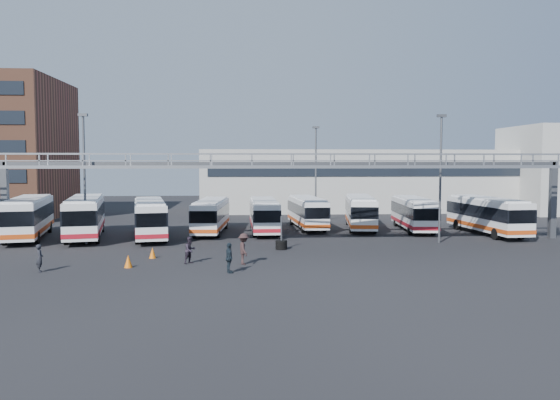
{
  "coord_description": "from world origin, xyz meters",
  "views": [
    {
      "loc": [
        -3.57,
        -35.4,
        6.46
      ],
      "look_at": [
        -0.85,
        6.0,
        3.56
      ],
      "focal_mm": 35.0,
      "sensor_mm": 36.0,
      "label": 1
    }
  ],
  "objects": [
    {
      "name": "bus_6",
      "position": [
        7.59,
        16.31,
        1.75
      ],
      "size": [
        3.85,
        10.66,
        3.17
      ],
      "rotation": [
        0.0,
        0.0,
        -0.14
      ],
      "color": "silver",
      "rests_on": "ground"
    },
    {
      "name": "light_pole_back",
      "position": [
        4.0,
        22.0,
        5.73
      ],
      "size": [
        0.7,
        0.35,
        10.21
      ],
      "color": "#4C4F54",
      "rests_on": "ground"
    },
    {
      "name": "warehouse",
      "position": [
        12.0,
        38.0,
        4.0
      ],
      "size": [
        42.0,
        14.0,
        8.0
      ],
      "primitive_type": "cube",
      "color": "#9E9E99",
      "rests_on": "ground"
    },
    {
      "name": "bus_8",
      "position": [
        18.09,
        11.79,
        1.82
      ],
      "size": [
        3.37,
        11.01,
        3.29
      ],
      "rotation": [
        0.0,
        0.0,
        0.08
      ],
      "color": "silver",
      "rests_on": "ground"
    },
    {
      "name": "pedestrian_d",
      "position": [
        -4.46,
        -3.88,
        0.89
      ],
      "size": [
        0.68,
        1.12,
        1.78
      ],
      "primitive_type": "imported",
      "rotation": [
        0.0,
        0.0,
        1.82
      ],
      "color": "black",
      "rests_on": "ground"
    },
    {
      "name": "ground",
      "position": [
        0.0,
        0.0,
        0.0
      ],
      "size": [
        140.0,
        140.0,
        0.0
      ],
      "primitive_type": "plane",
      "color": "black",
      "rests_on": "ground"
    },
    {
      "name": "bus_7",
      "position": [
        12.37,
        14.89,
        1.71
      ],
      "size": [
        3.2,
        10.34,
        3.09
      ],
      "rotation": [
        0.0,
        0.0,
        -0.08
      ],
      "color": "silver",
      "rests_on": "ground"
    },
    {
      "name": "bus_2",
      "position": [
        -11.59,
        11.31,
        1.79
      ],
      "size": [
        4.47,
        10.96,
        3.24
      ],
      "rotation": [
        0.0,
        0.0,
        0.19
      ],
      "color": "silver",
      "rests_on": "ground"
    },
    {
      "name": "cone_right",
      "position": [
        -9.75,
        1.37,
        0.37
      ],
      "size": [
        0.51,
        0.51,
        0.73
      ],
      "primitive_type": "cone",
      "rotation": [
        0.0,
        0.0,
        -0.11
      ],
      "color": "orange",
      "rests_on": "ground"
    },
    {
      "name": "bus_0",
      "position": [
        -21.78,
        11.67,
        1.92
      ],
      "size": [
        4.93,
        11.7,
        3.46
      ],
      "rotation": [
        0.0,
        0.0,
        0.21
      ],
      "color": "silver",
      "rests_on": "ground"
    },
    {
      "name": "tire_stack",
      "position": [
        -0.85,
        4.5,
        0.41
      ],
      "size": [
        0.86,
        0.86,
        2.46
      ],
      "color": "black",
      "rests_on": "ground"
    },
    {
      "name": "bus_4",
      "position": [
        -1.77,
        14.33,
        1.69
      ],
      "size": [
        2.52,
        10.11,
        3.06
      ],
      "rotation": [
        0.0,
        0.0,
        0.02
      ],
      "color": "silver",
      "rests_on": "ground"
    },
    {
      "name": "cone_left",
      "position": [
        -10.69,
        -1.82,
        0.39
      ],
      "size": [
        0.6,
        0.6,
        0.79
      ],
      "primitive_type": "cone",
      "rotation": [
        0.0,
        0.0,
        -0.23
      ],
      "color": "orange",
      "rests_on": "ground"
    },
    {
      "name": "light_pole_mid",
      "position": [
        12.0,
        7.0,
        5.73
      ],
      "size": [
        0.7,
        0.35,
        10.21
      ],
      "color": "#4C4F54",
      "rests_on": "ground"
    },
    {
      "name": "bus_1",
      "position": [
        -17.09,
        11.7,
        1.93
      ],
      "size": [
        4.9,
        11.77,
        3.48
      ],
      "rotation": [
        0.0,
        0.0,
        0.2
      ],
      "color": "silver",
      "rests_on": "ground"
    },
    {
      "name": "pedestrian_c",
      "position": [
        -3.62,
        -1.24,
        0.99
      ],
      "size": [
        0.92,
        1.37,
        1.98
      ],
      "primitive_type": "imported",
      "rotation": [
        0.0,
        0.0,
        1.72
      ],
      "color": "#2D1E1E",
      "rests_on": "ground"
    },
    {
      "name": "bus_5",
      "position": [
        2.53,
        17.15,
        1.68
      ],
      "size": [
        3.03,
        10.14,
        3.03
      ],
      "rotation": [
        0.0,
        0.0,
        0.07
      ],
      "color": "silver",
      "rests_on": "ground"
    },
    {
      "name": "pedestrian_b",
      "position": [
        -7.04,
        -0.71,
        0.86
      ],
      "size": [
        1.05,
        1.06,
        1.72
      ],
      "primitive_type": "imported",
      "rotation": [
        0.0,
        0.0,
        0.82
      ],
      "color": "#251E2A",
      "rests_on": "ground"
    },
    {
      "name": "pedestrian_a",
      "position": [
        -15.6,
        -2.83,
        0.82
      ],
      "size": [
        0.6,
        0.7,
        1.64
      ],
      "primitive_type": "imported",
      "rotation": [
        0.0,
        0.0,
        1.98
      ],
      "color": "black",
      "rests_on": "ground"
    },
    {
      "name": "gantry",
      "position": [
        0.0,
        5.87,
        5.51
      ],
      "size": [
        51.4,
        5.15,
        7.1
      ],
      "color": "gray",
      "rests_on": "ground"
    },
    {
      "name": "bus_3",
      "position": [
        -6.6,
        14.29,
        1.68
      ],
      "size": [
        3.04,
        10.17,
        3.05
      ],
      "rotation": [
        0.0,
        0.0,
        -0.07
      ],
      "color": "silver",
      "rests_on": "ground"
    },
    {
      "name": "light_pole_left",
      "position": [
        -16.0,
        8.0,
        5.73
      ],
      "size": [
        0.7,
        0.35,
        10.21
      ],
      "color": "#4C4F54",
      "rests_on": "ground"
    }
  ]
}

